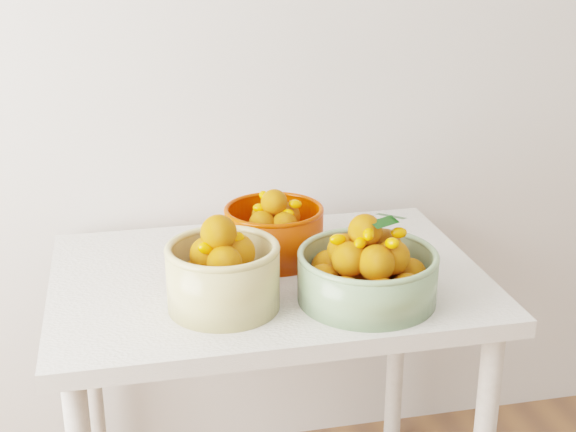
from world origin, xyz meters
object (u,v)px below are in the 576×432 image
(table, at_px, (268,310))
(bowl_cream, at_px, (222,273))
(bowl_orange, at_px, (274,231))
(bowl_green, at_px, (367,271))

(table, xyz_separation_m, bowl_cream, (-0.13, -0.15, 0.18))
(bowl_cream, height_order, bowl_orange, bowl_cream)
(bowl_green, distance_m, bowl_orange, 0.31)
(bowl_cream, bearing_deg, bowl_green, -5.86)
(bowl_cream, xyz_separation_m, bowl_orange, (0.16, 0.24, -0.01))
(bowl_green, height_order, bowl_orange, bowl_green)
(bowl_cream, distance_m, bowl_green, 0.31)
(table, height_order, bowl_orange, bowl_orange)
(bowl_cream, bearing_deg, table, 49.57)
(bowl_cream, height_order, bowl_green, bowl_cream)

